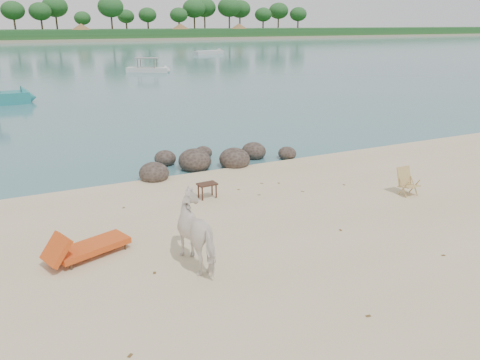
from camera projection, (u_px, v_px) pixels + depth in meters
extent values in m
plane|color=#3A7175|center=(36.00, 50.00, 87.79)|extent=(400.00, 400.00, 0.00)
cube|color=tan|center=(22.00, 38.00, 156.15)|extent=(420.00, 90.00, 1.40)
cube|color=#1E4C1E|center=(26.00, 34.00, 125.64)|extent=(420.00, 18.00, 2.40)
ellipsoid|color=#2C221D|center=(154.00, 174.00, 15.57)|extent=(0.99, 1.09, 0.74)
ellipsoid|color=#2C221D|center=(195.00, 162.00, 16.85)|extent=(1.17, 1.28, 0.88)
ellipsoid|color=#2C221D|center=(235.00, 160.00, 17.08)|extent=(1.11, 1.22, 0.83)
ellipsoid|color=#2C221D|center=(254.00, 152.00, 18.27)|extent=(0.93, 1.03, 0.70)
ellipsoid|color=#2C221D|center=(287.00, 154.00, 18.13)|extent=(0.69, 0.76, 0.52)
ellipsoid|color=#2C221D|center=(165.00, 159.00, 17.40)|extent=(0.80, 0.88, 0.60)
ellipsoid|color=#2C221D|center=(203.00, 153.00, 18.23)|extent=(0.68, 0.75, 0.51)
imported|color=white|center=(201.00, 232.00, 9.92)|extent=(1.03, 1.85, 1.49)
plane|color=brown|center=(443.00, 256.00, 10.45)|extent=(0.12, 0.12, 0.00)
plane|color=brown|center=(344.00, 186.00, 14.99)|extent=(0.12, 0.12, 0.00)
plane|color=brown|center=(303.00, 192.00, 14.39)|extent=(0.14, 0.14, 0.00)
plane|color=brown|center=(262.00, 184.00, 15.12)|extent=(0.14, 0.14, 0.00)
plane|color=brown|center=(279.00, 184.00, 15.15)|extent=(0.13, 0.13, 0.00)
plane|color=brown|center=(124.00, 209.00, 13.14)|extent=(0.14, 0.14, 0.00)
plane|color=brown|center=(259.00, 196.00, 14.11)|extent=(0.12, 0.12, 0.00)
plane|color=brown|center=(155.00, 274.00, 9.72)|extent=(0.13, 0.13, 0.00)
plane|color=brown|center=(238.00, 190.00, 14.56)|extent=(0.13, 0.13, 0.00)
plane|color=brown|center=(340.00, 231.00, 11.72)|extent=(0.13, 0.13, 0.00)
plane|color=brown|center=(368.00, 317.00, 8.30)|extent=(0.11, 0.11, 0.00)
plane|color=brown|center=(130.00, 357.00, 7.31)|extent=(0.14, 0.14, 0.00)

